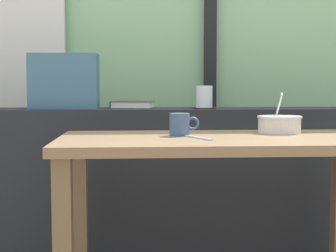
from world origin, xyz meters
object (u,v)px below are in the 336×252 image
breakfast_table (222,169)px  ceramic_mug (180,124)px  closed_book (133,105)px  coaster_square (204,108)px  fork_utensil (198,138)px  throw_pillow (64,81)px  soup_bowl (279,124)px  juice_glass (204,98)px

breakfast_table → ceramic_mug: size_ratio=10.66×
closed_book → ceramic_mug: closed_book is taller
coaster_square → closed_book: 0.35m
closed_book → fork_utensil: size_ratio=1.31×
breakfast_table → throw_pillow: 0.95m
breakfast_table → soup_bowl: soup_bowl is taller
juice_glass → ceramic_mug: 0.52m
breakfast_table → juice_glass: (0.01, 0.55, 0.25)m
breakfast_table → coaster_square: coaster_square is taller
breakfast_table → juice_glass: juice_glass is taller
closed_book → fork_utensil: 0.73m
soup_bowl → ceramic_mug: size_ratio=1.56×
juice_glass → ceramic_mug: size_ratio=0.93×
coaster_square → soup_bowl: soup_bowl is taller
juice_glass → closed_book: juice_glass is taller
throw_pillow → fork_utensil: bearing=-49.0°
closed_book → ceramic_mug: size_ratio=1.98×
soup_bowl → breakfast_table: bearing=-150.3°
juice_glass → soup_bowl: 0.48m
fork_utensil → coaster_square: bearing=56.4°
closed_book → fork_utensil: bearing=-71.0°
soup_bowl → ceramic_mug: (-0.41, -0.09, 0.01)m
coaster_square → soup_bowl: 0.47m
juice_glass → closed_book: 0.35m
coaster_square → fork_utensil: coaster_square is taller
breakfast_table → juice_glass: size_ratio=11.52×
throw_pillow → fork_utensil: throw_pillow is taller
ceramic_mug → fork_utensil: bearing=-62.9°
soup_bowl → ceramic_mug: 0.42m
closed_book → throw_pillow: (-0.32, -0.04, 0.11)m
breakfast_table → juice_glass: bearing=89.3°
coaster_square → closed_book: closed_book is taller
closed_book → soup_bowl: 0.77m
ceramic_mug → soup_bowl: bearing=11.9°
closed_book → ceramic_mug: (0.18, -0.58, -0.05)m
throw_pillow → soup_bowl: size_ratio=1.81×
breakfast_table → soup_bowl: size_ratio=6.81×
coaster_square → fork_utensil: 0.61m
coaster_square → juice_glass: (-0.00, -0.00, 0.05)m
breakfast_table → closed_book: 0.75m
closed_book → fork_utensil: closed_book is taller
breakfast_table → closed_book: (-0.33, 0.64, 0.22)m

